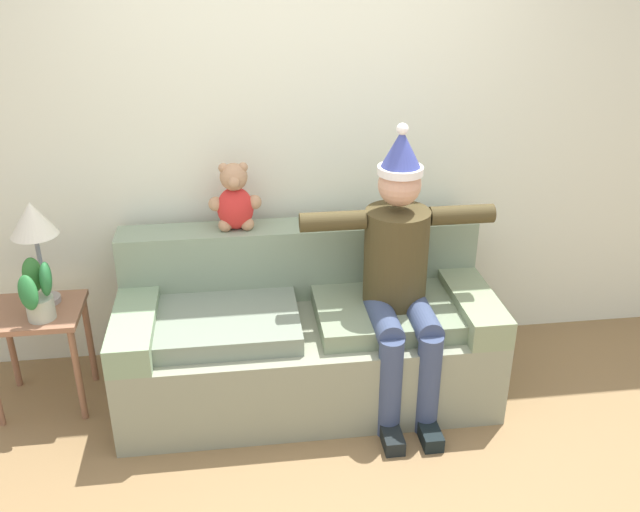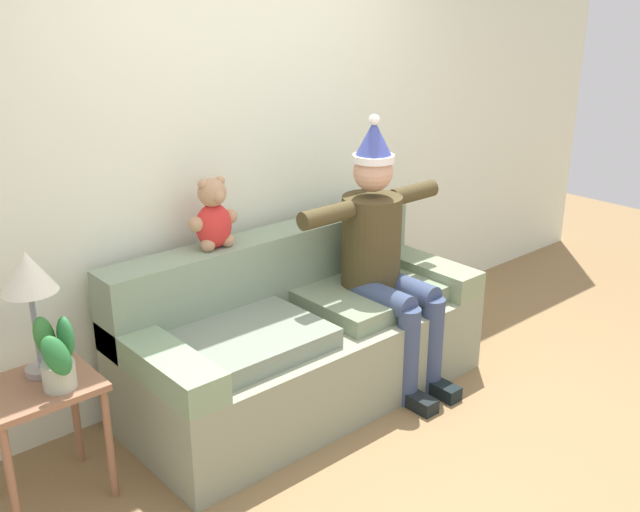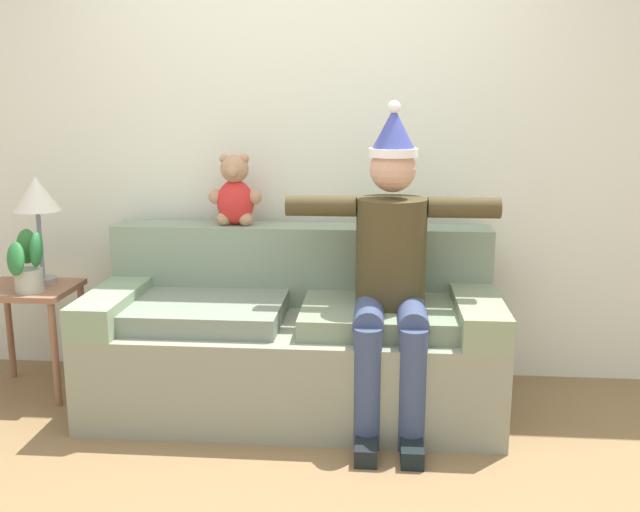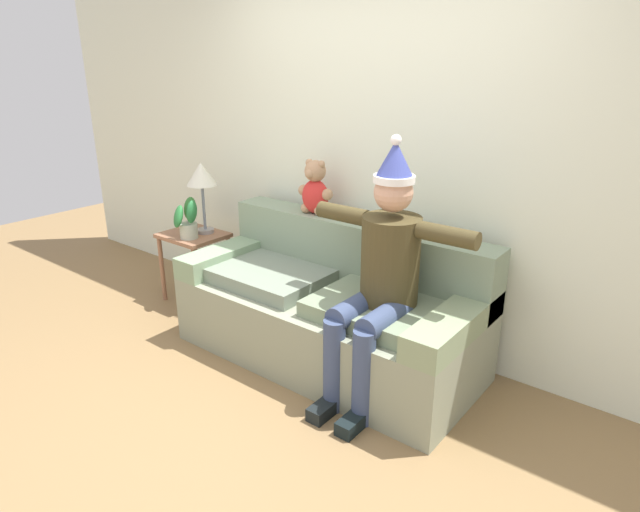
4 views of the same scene
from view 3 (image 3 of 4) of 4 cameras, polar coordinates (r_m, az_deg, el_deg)
The scene contains 7 objects.
back_wall at distance 4.00m, azimuth -1.21°, elevation 9.56°, with size 7.00×0.10×2.70m, color silver.
couch at distance 3.68m, azimuth -1.98°, elevation -6.62°, with size 2.02×0.89×0.89m.
person_seated at distance 3.37m, azimuth 5.72°, elevation -0.64°, with size 1.02×0.77×1.55m.
teddy_bear at distance 3.83m, azimuth -6.82°, elevation 5.02°, with size 0.29×0.17×0.38m.
side_table at distance 4.09m, azimuth -22.35°, elevation -3.75°, with size 0.49×0.42×0.58m.
table_lamp at distance 4.03m, azimuth -21.75°, elevation 4.22°, with size 0.24×0.24×0.57m.
potted_plant at distance 3.92m, azimuth -22.39°, elevation -0.57°, with size 0.19×0.26×0.33m.
Camera 3 is at (0.41, -2.43, 1.54)m, focal length 39.95 mm.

